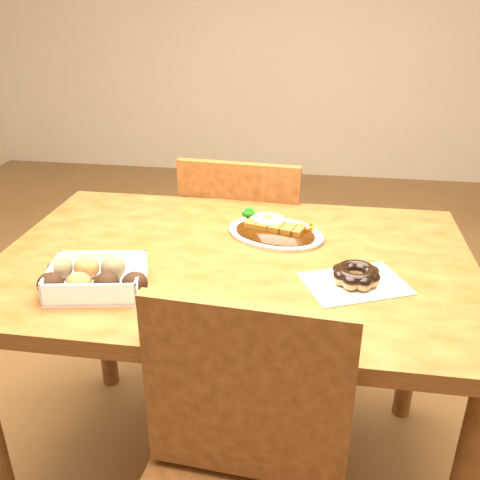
# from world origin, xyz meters

# --- Properties ---
(ground) EXTENTS (6.00, 6.00, 0.00)m
(ground) POSITION_xyz_m (0.00, 0.00, 0.00)
(ground) COLOR brown
(ground) RESTS_ON ground
(table) EXTENTS (1.20, 0.80, 0.75)m
(table) POSITION_xyz_m (0.00, 0.00, 0.65)
(table) COLOR #48290E
(table) RESTS_ON ground
(chair_far) EXTENTS (0.45, 0.45, 0.87)m
(chair_far) POSITION_xyz_m (-0.05, 0.53, 0.48)
(chair_far) COLOR #48290E
(chair_far) RESTS_ON ground
(katsu_curry_plate) EXTENTS (0.31, 0.27, 0.05)m
(katsu_curry_plate) POSITION_xyz_m (0.09, 0.15, 0.76)
(katsu_curry_plate) COLOR white
(katsu_curry_plate) RESTS_ON table
(donut_box) EXTENTS (0.25, 0.19, 0.06)m
(donut_box) POSITION_xyz_m (-0.29, -0.21, 0.78)
(donut_box) COLOR white
(donut_box) RESTS_ON table
(pon_de_ring) EXTENTS (0.27, 0.24, 0.04)m
(pon_de_ring) POSITION_xyz_m (0.30, -0.09, 0.77)
(pon_de_ring) COLOR silver
(pon_de_ring) RESTS_ON table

